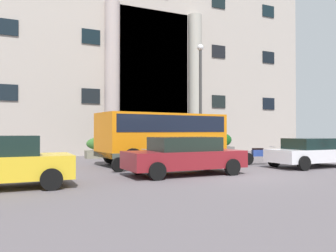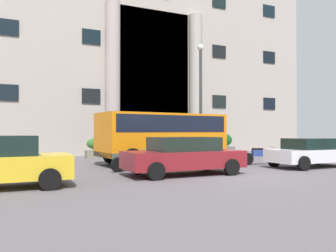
# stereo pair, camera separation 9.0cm
# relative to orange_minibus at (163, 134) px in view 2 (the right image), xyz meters

# --- Properties ---
(ground_plane) EXTENTS (80.00, 64.00, 0.12)m
(ground_plane) POSITION_rel_orange_minibus_xyz_m (0.61, -5.50, -1.59)
(ground_plane) COLOR #5D565A
(office_building_facade) EXTENTS (32.23, 9.77, 18.34)m
(office_building_facade) POSITION_rel_orange_minibus_xyz_m (0.63, 11.97, 7.63)
(office_building_facade) COLOR #AFA399
(office_building_facade) RESTS_ON ground_plane
(orange_minibus) EXTENTS (6.62, 3.18, 2.53)m
(orange_minibus) POSITION_rel_orange_minibus_xyz_m (0.00, 0.00, 0.00)
(orange_minibus) COLOR orange
(orange_minibus) RESTS_ON ground_plane
(bus_stop_sign) EXTENTS (0.44, 0.08, 2.53)m
(bus_stop_sign) POSITION_rel_orange_minibus_xyz_m (4.28, 1.97, 0.04)
(bus_stop_sign) COLOR #9D941E
(bus_stop_sign) RESTS_ON ground_plane
(hedge_planter_entrance_left) EXTENTS (1.71, 0.75, 1.51)m
(hedge_planter_entrance_left) POSITION_rel_orange_minibus_xyz_m (7.11, 5.18, -0.80)
(hedge_planter_entrance_left) COLOR #63605D
(hedge_planter_entrance_left) RESTS_ON ground_plane
(hedge_planter_west) EXTENTS (1.88, 0.72, 1.30)m
(hedge_planter_west) POSITION_rel_orange_minibus_xyz_m (-1.87, 5.08, -0.90)
(hedge_planter_west) COLOR gray
(hedge_planter_west) RESTS_ON ground_plane
(parked_hatchback_near) EXTENTS (4.53, 2.04, 1.43)m
(parked_hatchback_near) POSITION_rel_orange_minibus_xyz_m (-1.08, -4.35, -0.79)
(parked_hatchback_near) COLOR maroon
(parked_hatchback_near) RESTS_ON ground_plane
(parked_sedan_far) EXTENTS (4.11, 1.96, 1.33)m
(parked_sedan_far) POSITION_rel_orange_minibus_xyz_m (5.47, -4.42, -0.84)
(parked_sedan_far) COLOR silver
(parked_sedan_far) RESTS_ON ground_plane
(motorcycle_far_end) EXTENTS (1.94, 0.63, 0.89)m
(motorcycle_far_end) POSITION_rel_orange_minibus_xyz_m (-2.48, -2.36, -1.07)
(motorcycle_far_end) COLOR black
(motorcycle_far_end) RESTS_ON ground_plane
(motorcycle_near_kerb) EXTENTS (1.99, 0.72, 0.89)m
(motorcycle_near_kerb) POSITION_rel_orange_minibus_xyz_m (8.50, -2.38, -1.07)
(motorcycle_near_kerb) COLOR black
(motorcycle_near_kerb) RESTS_ON ground_plane
(scooter_by_planter) EXTENTS (2.00, 0.74, 0.89)m
(scooter_by_planter) POSITION_rel_orange_minibus_xyz_m (4.14, -2.50, -1.07)
(scooter_by_planter) COLOR black
(scooter_by_planter) RESTS_ON ground_plane
(lamppost_plaza_centre) EXTENTS (0.40, 0.40, 7.15)m
(lamppost_plaza_centre) POSITION_rel_orange_minibus_xyz_m (3.92, 2.86, 2.66)
(lamppost_plaza_centre) COLOR #373838
(lamppost_plaza_centre) RESTS_ON ground_plane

